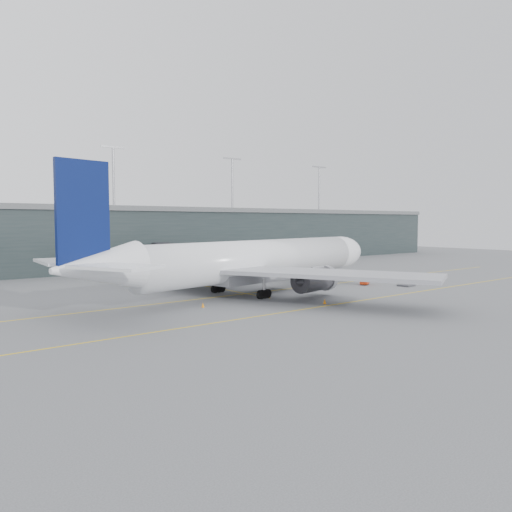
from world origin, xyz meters
TOP-DOWN VIEW (x-y plane):
  - ground at (0.00, 0.00)m, footprint 320.00×320.00m
  - taxiline_a at (0.00, -4.00)m, footprint 160.00×0.25m
  - taxiline_b at (0.00, -20.00)m, footprint 160.00×0.25m
  - taxiline_lead_main at (5.00, 20.00)m, footprint 0.25×60.00m
  - terminal at (-0.00, 58.00)m, footprint 240.00×36.00m
  - main_aircraft at (6.70, -4.17)m, footprint 66.35×61.59m
  - jet_bridge at (18.78, 24.16)m, footprint 14.80×43.17m
  - gse_cart at (28.56, -8.78)m, footprint 2.40×2.03m
  - baggage_dolly at (33.15, -14.47)m, footprint 3.13×2.64m
  - uld_a at (-4.34, 8.91)m, footprint 2.43×2.06m
  - uld_b at (-1.13, 12.10)m, footprint 2.34×1.98m
  - uld_c at (0.56, 11.26)m, footprint 2.62×2.32m
  - cone_nose at (33.66, -7.32)m, footprint 0.45×0.45m
  - cone_wing_stbd at (7.52, -18.77)m, footprint 0.46×0.46m
  - cone_wing_port at (7.61, 9.55)m, footprint 0.42×0.42m
  - cone_tail at (-7.38, -10.47)m, footprint 0.43×0.43m

SIDE VIEW (x-z plane):
  - ground at x=0.00m, z-range 0.00..0.00m
  - taxiline_a at x=0.00m, z-range 0.00..0.02m
  - taxiline_b at x=0.00m, z-range 0.00..0.02m
  - taxiline_lead_main at x=5.00m, z-range 0.00..0.02m
  - baggage_dolly at x=33.15m, z-range 0.03..0.31m
  - cone_wing_port at x=7.61m, z-range 0.00..0.67m
  - cone_tail at x=-7.38m, z-range 0.00..0.69m
  - cone_nose at x=33.66m, z-range 0.00..0.72m
  - cone_wing_stbd at x=7.52m, z-range 0.00..0.73m
  - gse_cart at x=28.56m, z-range 0.08..1.47m
  - uld_b at x=-1.13m, z-range 0.05..1.98m
  - uld_a at x=-4.34m, z-range 0.05..2.06m
  - uld_c at x=0.56m, z-range 0.05..2.06m
  - jet_bridge at x=18.78m, z-range 1.64..8.23m
  - main_aircraft at x=6.70m, z-range -4.09..14.57m
  - terminal at x=0.00m, z-range -6.88..22.12m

